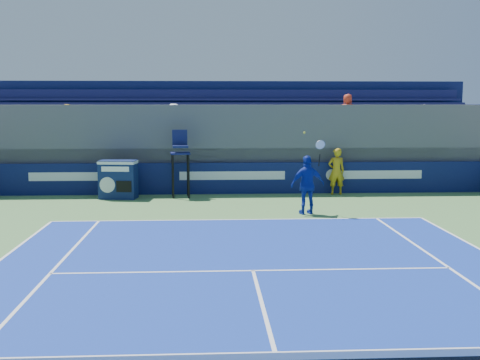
{
  "coord_description": "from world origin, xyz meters",
  "views": [
    {
      "loc": [
        -0.9,
        -5.58,
        3.43
      ],
      "look_at": [
        0.0,
        11.5,
        1.25
      ],
      "focal_mm": 45.0,
      "sensor_mm": 36.0,
      "label": 1
    }
  ],
  "objects": [
    {
      "name": "tennis_player",
      "position": [
        2.16,
        12.7,
        0.93
      ],
      "size": [
        1.14,
        0.63,
        2.57
      ],
      "color": "#13299B",
      "rests_on": "apron"
    },
    {
      "name": "umpire_chair",
      "position": [
        -1.93,
        16.37,
        1.53
      ],
      "size": [
        0.76,
        0.76,
        2.48
      ],
      "color": "black",
      "rests_on": "ground"
    },
    {
      "name": "ball_person",
      "position": [
        3.92,
        16.71,
        0.89
      ],
      "size": [
        0.66,
        0.45,
        1.76
      ],
      "primitive_type": "imported",
      "rotation": [
        0.0,
        0.0,
        3.19
      ],
      "color": "gold",
      "rests_on": "apron"
    },
    {
      "name": "stadium_seating",
      "position": [
        -0.0,
        19.15,
        1.83
      ],
      "size": [
        21.0,
        4.05,
        4.4
      ],
      "color": "#4D4D52",
      "rests_on": "ground"
    },
    {
      "name": "match_clock",
      "position": [
        -4.17,
        16.16,
        0.74
      ],
      "size": [
        1.4,
        0.89,
        1.4
      ],
      "color": "#0F1D4D",
      "rests_on": "ground"
    },
    {
      "name": "back_hoarding",
      "position": [
        0.0,
        17.1,
        0.6
      ],
      "size": [
        20.4,
        0.21,
        1.2
      ],
      "color": "#0C1548",
      "rests_on": "ground"
    }
  ]
}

